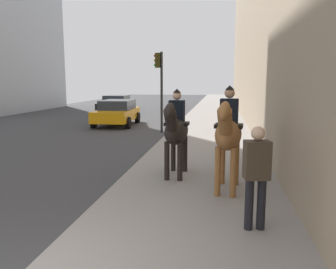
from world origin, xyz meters
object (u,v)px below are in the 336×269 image
object	(u,v)px
mounted_horse_far	(228,133)
car_mid_lane	(117,112)
mounted_horse_near	(176,130)
car_near_lane	(116,105)
pedestrian_greeting	(256,171)
traffic_light_near_curb	(160,79)

from	to	relation	value
mounted_horse_far	car_mid_lane	bearing A→B (deg)	-145.96
mounted_horse_near	car_near_lane	world-z (taller)	mounted_horse_near
car_mid_lane	mounted_horse_far	bearing A→B (deg)	25.18
pedestrian_greeting	mounted_horse_near	bearing A→B (deg)	19.25
pedestrian_greeting	traffic_light_near_curb	distance (m)	11.65
car_near_lane	car_mid_lane	bearing A→B (deg)	16.73
mounted_horse_far	car_near_lane	size ratio (longest dim) A/B	0.56
car_near_lane	pedestrian_greeting	bearing A→B (deg)	22.21
car_near_lane	car_mid_lane	size ratio (longest dim) A/B	0.98
traffic_light_near_curb	car_near_lane	bearing A→B (deg)	29.72
mounted_horse_far	traffic_light_near_curb	distance (m)	9.68
mounted_horse_far	car_near_lane	world-z (taller)	mounted_horse_far
traffic_light_near_curb	car_mid_lane	bearing A→B (deg)	50.89
mounted_horse_far	traffic_light_near_curb	bearing A→B (deg)	-154.83
mounted_horse_near	traffic_light_near_curb	world-z (taller)	traffic_light_near_curb
mounted_horse_far	car_mid_lane	distance (m)	12.97
mounted_horse_near	traffic_light_near_curb	size ratio (longest dim) A/B	0.57
car_near_lane	car_mid_lane	distance (m)	6.63
car_near_lane	traffic_light_near_curb	world-z (taller)	traffic_light_near_curb
mounted_horse_far	pedestrian_greeting	size ratio (longest dim) A/B	1.36
car_near_lane	car_mid_lane	world-z (taller)	same
mounted_horse_near	pedestrian_greeting	size ratio (longest dim) A/B	1.30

